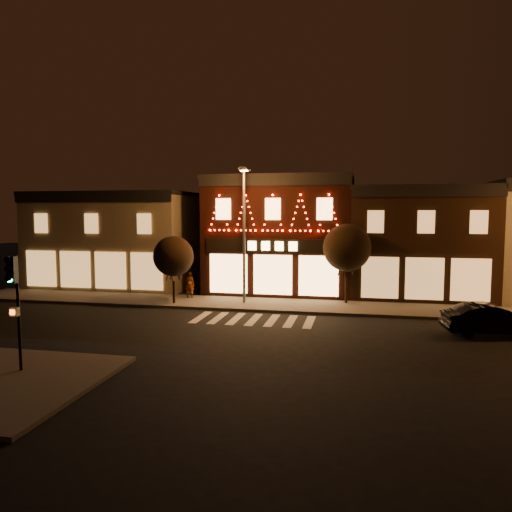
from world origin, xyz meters
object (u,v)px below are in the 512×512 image
(streetlamp_mid, at_px, (244,225))
(dark_sedan, at_px, (492,320))
(traffic_signal_near, at_px, (15,290))
(pedestrian, at_px, (190,285))

(streetlamp_mid, xyz_separation_m, dark_sedan, (13.12, -4.65, -4.29))
(traffic_signal_near, distance_m, dark_sedan, 20.56)
(traffic_signal_near, xyz_separation_m, pedestrian, (0.93, 15.41, -2.05))
(dark_sedan, bearing_deg, traffic_signal_near, 109.49)
(traffic_signal_near, height_order, dark_sedan, traffic_signal_near)
(traffic_signal_near, bearing_deg, dark_sedan, 23.76)
(dark_sedan, distance_m, pedestrian, 18.04)
(streetlamp_mid, height_order, dark_sedan, streetlamp_mid)
(streetlamp_mid, distance_m, dark_sedan, 14.56)
(traffic_signal_near, height_order, pedestrian, traffic_signal_near)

